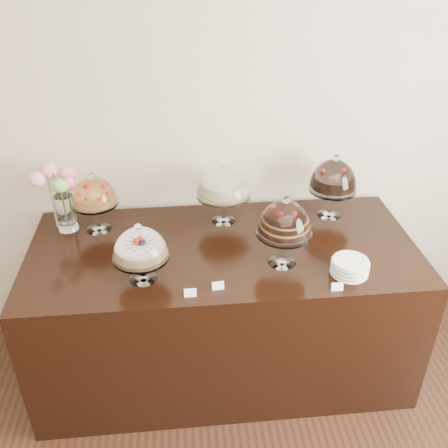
{
  "coord_description": "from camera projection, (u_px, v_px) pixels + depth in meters",
  "views": [
    {
      "loc": [
        -0.2,
        0.1,
        2.48
      ],
      "look_at": [
        0.03,
        2.4,
        1.08
      ],
      "focal_mm": 40.0,
      "sensor_mm": 36.0,
      "label": 1
    }
  ],
  "objects": [
    {
      "name": "cake_stand_choco_layer",
      "position": [
        285.0,
        221.0,
        2.56
      ],
      "size": [
        0.29,
        0.29,
        0.41
      ],
      "color": "white",
      "rests_on": "display_counter"
    },
    {
      "name": "price_card_left",
      "position": [
        190.0,
        293.0,
        2.44
      ],
      "size": [
        0.06,
        0.02,
        0.04
      ],
      "primitive_type": "cube",
      "rotation": [
        -0.21,
        0.0,
        0.0
      ],
      "color": "white",
      "rests_on": "display_counter"
    },
    {
      "name": "price_card_right",
      "position": [
        337.0,
        287.0,
        2.48
      ],
      "size": [
        0.06,
        0.02,
        0.04
      ],
      "primitive_type": "cube",
      "rotation": [
        -0.21,
        0.0,
        -0.03
      ],
      "color": "white",
      "rests_on": "display_counter"
    },
    {
      "name": "plate_stack",
      "position": [
        350.0,
        267.0,
        2.59
      ],
      "size": [
        0.19,
        0.19,
        0.08
      ],
      "color": "white",
      "rests_on": "display_counter"
    },
    {
      "name": "cake_stand_dark_choco",
      "position": [
        334.0,
        178.0,
        3.01
      ],
      "size": [
        0.29,
        0.29,
        0.41
      ],
      "color": "white",
      "rests_on": "display_counter"
    },
    {
      "name": "cake_stand_cheesecake",
      "position": [
        223.0,
        185.0,
        2.95
      ],
      "size": [
        0.33,
        0.33,
        0.37
      ],
      "color": "white",
      "rests_on": "display_counter"
    },
    {
      "name": "cake_stand_sugar_sponge",
      "position": [
        140.0,
        247.0,
        2.48
      ],
      "size": [
        0.28,
        0.28,
        0.33
      ],
      "color": "white",
      "rests_on": "display_counter"
    },
    {
      "name": "wall_back",
      "position": [
        209.0,
        113.0,
        2.99
      ],
      "size": [
        5.0,
        0.04,
        3.0
      ],
      "primitive_type": "cube",
      "color": "#BEB299",
      "rests_on": "ground"
    },
    {
      "name": "cake_stand_fruit_tart",
      "position": [
        94.0,
        194.0,
        2.87
      ],
      "size": [
        0.27,
        0.27,
        0.37
      ],
      "color": "white",
      "rests_on": "display_counter"
    },
    {
      "name": "flower_vase",
      "position": [
        60.0,
        192.0,
        2.88
      ],
      "size": [
        0.24,
        0.26,
        0.42
      ],
      "color": "white",
      "rests_on": "display_counter"
    },
    {
      "name": "display_counter",
      "position": [
        223.0,
        307.0,
        3.07
      ],
      "size": [
        2.2,
        1.0,
        0.9
      ],
      "primitive_type": "cube",
      "color": "black",
      "rests_on": "ground"
    },
    {
      "name": "price_card_extra",
      "position": [
        218.0,
        286.0,
        2.49
      ],
      "size": [
        0.06,
        0.02,
        0.04
      ],
      "primitive_type": "cube",
      "rotation": [
        -0.21,
        0.0,
        0.09
      ],
      "color": "white",
      "rests_on": "display_counter"
    }
  ]
}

